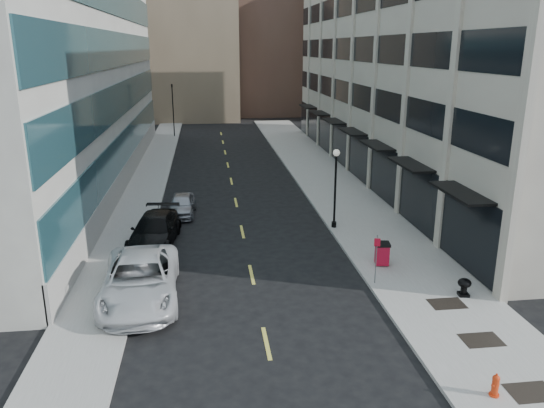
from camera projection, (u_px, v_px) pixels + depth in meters
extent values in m
plane|color=black|center=(274.00, 376.00, 17.03)|extent=(160.00, 160.00, 0.00)
cube|color=gray|center=(343.00, 198.00, 36.93)|extent=(5.00, 80.00, 0.15)
cube|color=gray|center=(138.00, 205.00, 35.25)|extent=(3.00, 80.00, 0.15)
cube|color=#BAB29D|center=(442.00, 62.00, 42.19)|extent=(14.00, 46.00, 18.00)
cube|color=black|center=(353.00, 151.00, 43.35)|extent=(0.18, 46.00, 3.60)
cube|color=black|center=(355.00, 95.00, 42.07)|extent=(0.12, 46.00, 1.80)
cube|color=black|center=(357.00, 49.00, 41.07)|extent=(0.12, 46.00, 1.80)
cube|color=black|center=(359.00, 1.00, 40.07)|extent=(0.12, 46.00, 1.80)
cube|color=#BAB29D|center=(529.00, 80.00, 19.48)|extent=(0.35, 0.60, 18.00)
cube|color=#BAB29D|center=(455.00, 72.00, 25.18)|extent=(0.35, 0.60, 18.00)
cube|color=#BAB29D|center=(408.00, 68.00, 30.89)|extent=(0.35, 0.60, 18.00)
cube|color=#BAB29D|center=(376.00, 64.00, 36.59)|extent=(0.35, 0.60, 18.00)
cube|color=#BAB29D|center=(353.00, 62.00, 42.30)|extent=(0.35, 0.60, 18.00)
cube|color=#BAB29D|center=(335.00, 60.00, 48.01)|extent=(0.35, 0.60, 18.00)
cube|color=#BAB29D|center=(321.00, 59.00, 53.71)|extent=(0.35, 0.60, 18.00)
cube|color=#BAB29D|center=(309.00, 58.00, 59.42)|extent=(0.35, 0.60, 18.00)
cube|color=black|center=(461.00, 193.00, 23.70)|extent=(1.30, 4.00, 0.12)
cube|color=black|center=(410.00, 164.00, 29.41)|extent=(1.30, 4.00, 0.12)
cube|color=black|center=(377.00, 145.00, 35.12)|extent=(1.30, 4.00, 0.12)
cube|color=black|center=(352.00, 132.00, 40.82)|extent=(1.30, 4.00, 0.12)
cube|color=black|center=(334.00, 121.00, 46.53)|extent=(1.30, 4.00, 0.12)
cube|color=black|center=(319.00, 113.00, 52.23)|extent=(1.30, 4.00, 0.12)
cube|color=black|center=(308.00, 107.00, 57.94)|extent=(1.30, 4.00, 0.12)
cube|color=beige|center=(4.00, 49.00, 37.94)|extent=(16.00, 46.00, 20.00)
cube|color=gray|center=(129.00, 170.00, 41.50)|extent=(0.20, 46.00, 1.80)
cube|color=#28555E|center=(127.00, 144.00, 40.90)|extent=(0.14, 45.60, 2.40)
cube|color=#28555E|center=(123.00, 98.00, 39.90)|extent=(0.14, 45.60, 2.40)
cube|color=#28555E|center=(119.00, 49.00, 38.90)|extent=(0.14, 45.60, 2.40)
cube|color=#826E55|center=(187.00, 19.00, 77.23)|extent=(14.00, 18.00, 28.00)
cube|color=#503A30|center=(265.00, 1.00, 81.62)|extent=(12.00, 16.00, 34.00)
cube|color=#826E55|center=(127.00, 41.00, 86.39)|extent=(12.00, 14.00, 22.00)
cube|color=#BAB29D|center=(336.00, 48.00, 79.11)|extent=(10.00, 14.00, 20.00)
cube|color=black|center=(531.00, 392.00, 16.00)|extent=(1.40, 1.00, 0.01)
cube|color=black|center=(481.00, 340.00, 18.86)|extent=(1.40, 1.00, 0.01)
cube|color=black|center=(447.00, 304.00, 21.52)|extent=(1.40, 1.00, 0.01)
cube|color=#D8CC4C|center=(266.00, 343.00, 18.93)|extent=(0.15, 2.20, 0.01)
cube|color=#D8CC4C|center=(252.00, 274.00, 24.64)|extent=(0.15, 2.20, 0.01)
cube|color=#D8CC4C|center=(242.00, 232.00, 30.35)|extent=(0.15, 2.20, 0.01)
cube|color=#D8CC4C|center=(236.00, 202.00, 36.05)|extent=(0.15, 2.20, 0.01)
cube|color=#D8CC4C|center=(231.00, 181.00, 41.76)|extent=(0.15, 2.20, 0.01)
cube|color=#D8CC4C|center=(228.00, 165.00, 47.46)|extent=(0.15, 2.20, 0.01)
cube|color=#D8CC4C|center=(225.00, 152.00, 53.17)|extent=(0.15, 2.20, 0.01)
cube|color=#D8CC4C|center=(223.00, 142.00, 58.88)|extent=(0.15, 2.20, 0.01)
cube|color=#D8CC4C|center=(221.00, 134.00, 64.58)|extent=(0.15, 2.20, 0.01)
cylinder|color=black|center=(173.00, 111.00, 61.17)|extent=(0.12, 0.12, 6.00)
imported|color=black|center=(172.00, 85.00, 60.31)|extent=(0.66, 0.66, 1.98)
imported|color=silver|center=(140.00, 280.00, 21.90)|extent=(3.28, 6.74, 1.85)
imported|color=black|center=(155.00, 230.00, 28.18)|extent=(2.85, 5.74, 1.60)
imported|color=#9A9DA3|center=(182.00, 205.00, 33.22)|extent=(1.79, 4.02, 1.34)
cylinder|color=#EF3810|center=(494.00, 395.00, 15.85)|extent=(0.30, 0.30, 0.06)
cylinder|color=#EF3810|center=(495.00, 386.00, 15.77)|extent=(0.21, 0.21, 0.51)
sphere|color=#EF3810|center=(496.00, 379.00, 15.69)|extent=(0.23, 0.23, 0.23)
cylinder|color=#EF3810|center=(497.00, 375.00, 15.66)|extent=(0.07, 0.07, 0.09)
cylinder|color=#EF3810|center=(495.00, 385.00, 15.75)|extent=(0.28, 0.20, 0.10)
cylinder|color=#EF3810|center=(496.00, 385.00, 15.73)|extent=(0.19, 0.19, 0.14)
cube|color=#A70B23|center=(382.00, 254.00, 25.24)|extent=(0.69, 0.69, 0.98)
cube|color=black|center=(383.00, 244.00, 25.09)|extent=(0.78, 0.78, 0.12)
cylinder|color=black|center=(375.00, 260.00, 25.64)|extent=(0.06, 0.21, 0.21)
cylinder|color=black|center=(383.00, 260.00, 25.69)|extent=(0.06, 0.21, 0.21)
cylinder|color=black|center=(334.00, 224.00, 30.64)|extent=(0.28, 0.28, 0.32)
cylinder|color=black|center=(335.00, 190.00, 30.06)|extent=(0.12, 0.12, 4.06)
sphere|color=silver|center=(336.00, 153.00, 29.44)|extent=(0.39, 0.39, 0.39)
cone|color=black|center=(337.00, 149.00, 29.38)|extent=(0.11, 0.11, 0.16)
cylinder|color=slate|center=(376.00, 259.00, 23.10)|extent=(0.04, 0.04, 2.25)
cube|color=#A80B1F|center=(377.00, 242.00, 22.85)|extent=(0.26, 0.10, 0.36)
cube|color=black|center=(463.00, 294.00, 22.21)|extent=(0.47, 0.47, 0.12)
cylinder|color=black|center=(464.00, 289.00, 22.14)|extent=(0.26, 0.26, 0.40)
ellipsoid|color=black|center=(465.00, 283.00, 22.06)|extent=(0.56, 0.56, 0.39)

